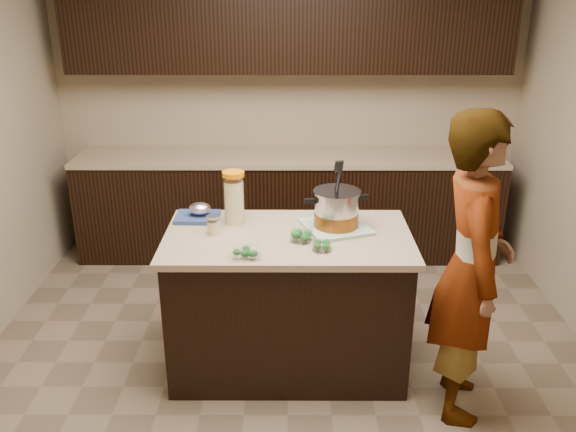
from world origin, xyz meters
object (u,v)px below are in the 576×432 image
object	(u,v)px
stock_pot	(336,211)
lemonade_pitcher	(234,200)
person	(471,269)
island	(288,301)

from	to	relation	value
stock_pot	lemonade_pitcher	world-z (taller)	stock_pot
stock_pot	lemonade_pitcher	distance (m)	0.62
lemonade_pitcher	person	distance (m)	1.44
stock_pot	person	world-z (taller)	person
stock_pot	lemonade_pitcher	bearing A→B (deg)	159.70
stock_pot	lemonade_pitcher	xyz separation A→B (m)	(-0.62, 0.08, 0.04)
island	stock_pot	bearing A→B (deg)	18.99
island	lemonade_pitcher	bearing A→B (deg)	150.78
island	person	xyz separation A→B (m)	(0.98, -0.38, 0.41)
stock_pot	island	bearing A→B (deg)	-173.52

